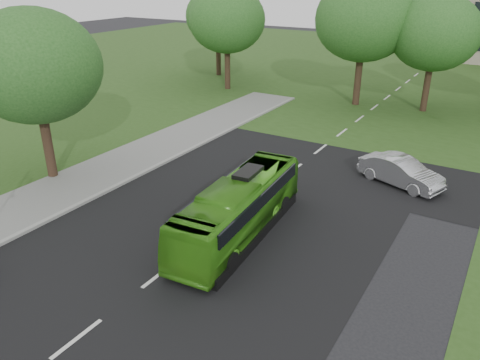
{
  "coord_description": "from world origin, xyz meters",
  "views": [
    {
      "loc": [
        10.23,
        -13.06,
        10.51
      ],
      "look_at": [
        -0.09,
        4.05,
        1.6
      ],
      "focal_mm": 35.0,
      "sensor_mm": 36.0,
      "label": 1
    }
  ],
  "objects_px": {
    "tree_park_b": "(364,20)",
    "tree_park_f": "(218,16)",
    "bus": "(239,208)",
    "tree_side_near": "(34,66)",
    "sedan": "(401,171)",
    "tree_park_a": "(227,20)",
    "tree_park_c": "(435,33)"
  },
  "relations": [
    {
      "from": "tree_park_b",
      "to": "tree_park_f",
      "type": "bearing_deg",
      "value": 165.43
    },
    {
      "from": "tree_park_f",
      "to": "bus",
      "type": "distance_m",
      "value": 35.03
    },
    {
      "from": "tree_side_near",
      "to": "sedan",
      "type": "xyz_separation_m",
      "value": [
        16.76,
        9.05,
        -5.39
      ]
    },
    {
      "from": "bus",
      "to": "sedan",
      "type": "bearing_deg",
      "value": 57.63
    },
    {
      "from": "tree_side_near",
      "to": "tree_park_f",
      "type": "bearing_deg",
      "value": 105.32
    },
    {
      "from": "tree_park_a",
      "to": "sedan",
      "type": "xyz_separation_m",
      "value": [
        20.12,
        -14.34,
        -5.68
      ]
    },
    {
      "from": "tree_park_f",
      "to": "sedan",
      "type": "xyz_separation_m",
      "value": [
        24.58,
        -19.5,
        -5.45
      ]
    },
    {
      "from": "tree_park_c",
      "to": "tree_side_near",
      "type": "distance_m",
      "value": 29.01
    },
    {
      "from": "tree_side_near",
      "to": "bus",
      "type": "bearing_deg",
      "value": 0.6
    },
    {
      "from": "tree_park_a",
      "to": "tree_park_b",
      "type": "height_order",
      "value": "tree_park_b"
    },
    {
      "from": "sedan",
      "to": "tree_park_f",
      "type": "bearing_deg",
      "value": 71.61
    },
    {
      "from": "tree_park_a",
      "to": "tree_park_c",
      "type": "bearing_deg",
      "value": 4.96
    },
    {
      "from": "tree_park_b",
      "to": "tree_side_near",
      "type": "height_order",
      "value": "tree_park_b"
    },
    {
      "from": "tree_side_near",
      "to": "sedan",
      "type": "bearing_deg",
      "value": 28.37
    },
    {
      "from": "tree_park_b",
      "to": "tree_park_c",
      "type": "bearing_deg",
      "value": 9.13
    },
    {
      "from": "tree_park_b",
      "to": "bus",
      "type": "xyz_separation_m",
      "value": [
        2.7,
        -23.96,
        -5.74
      ]
    },
    {
      "from": "tree_side_near",
      "to": "tree_park_c",
      "type": "bearing_deg",
      "value": 59.37
    },
    {
      "from": "tree_park_c",
      "to": "bus",
      "type": "xyz_separation_m",
      "value": [
        -2.74,
        -24.84,
        -4.93
      ]
    },
    {
      "from": "tree_park_a",
      "to": "tree_park_b",
      "type": "xyz_separation_m",
      "value": [
        12.7,
        0.7,
        0.56
      ]
    },
    {
      "from": "tree_park_a",
      "to": "tree_side_near",
      "type": "relative_size",
      "value": 1.05
    },
    {
      "from": "tree_park_b",
      "to": "tree_side_near",
      "type": "relative_size",
      "value": 1.15
    },
    {
      "from": "tree_park_b",
      "to": "tree_park_f",
      "type": "xyz_separation_m",
      "value": [
        -17.16,
        4.46,
        -0.8
      ]
    },
    {
      "from": "sedan",
      "to": "tree_park_c",
      "type": "bearing_deg",
      "value": 27.12
    },
    {
      "from": "tree_park_c",
      "to": "bus",
      "type": "height_order",
      "value": "tree_park_c"
    },
    {
      "from": "tree_side_near",
      "to": "sedan",
      "type": "height_order",
      "value": "tree_side_near"
    },
    {
      "from": "bus",
      "to": "sedan",
      "type": "relative_size",
      "value": 1.97
    },
    {
      "from": "tree_park_c",
      "to": "tree_park_f",
      "type": "height_order",
      "value": "tree_park_f"
    },
    {
      "from": "tree_park_a",
      "to": "tree_park_c",
      "type": "relative_size",
      "value": 1.04
    },
    {
      "from": "tree_park_c",
      "to": "tree_park_b",
      "type": "bearing_deg",
      "value": -170.87
    },
    {
      "from": "tree_park_c",
      "to": "tree_side_near",
      "type": "height_order",
      "value": "tree_park_c"
    },
    {
      "from": "tree_side_near",
      "to": "sedan",
      "type": "relative_size",
      "value": 1.98
    },
    {
      "from": "tree_park_a",
      "to": "tree_side_near",
      "type": "xyz_separation_m",
      "value": [
        3.36,
        -23.39,
        -0.29
      ]
    }
  ]
}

